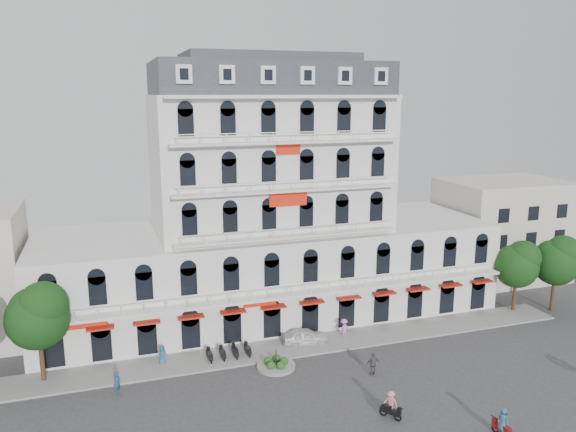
# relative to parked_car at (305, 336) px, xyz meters

# --- Properties ---
(ground) EXTENTS (120.00, 120.00, 0.00)m
(ground) POSITION_rel_parked_car_xyz_m (-0.85, -9.50, -0.71)
(ground) COLOR #38383A
(ground) RESTS_ON ground
(sidewalk) EXTENTS (53.00, 4.00, 0.16)m
(sidewalk) POSITION_rel_parked_car_xyz_m (-0.85, -0.50, -0.63)
(sidewalk) COLOR gray
(sidewalk) RESTS_ON ground
(main_building) EXTENTS (45.00, 15.00, 25.80)m
(main_building) POSITION_rel_parked_car_xyz_m (-0.85, 8.50, 9.25)
(main_building) COLOR silver
(main_building) RESTS_ON ground
(flank_building_east) EXTENTS (14.00, 10.00, 12.00)m
(flank_building_east) POSITION_rel_parked_car_xyz_m (29.15, 10.50, 5.29)
(flank_building_east) COLOR beige
(flank_building_east) RESTS_ON ground
(traffic_island) EXTENTS (3.20, 3.20, 1.60)m
(traffic_island) POSITION_rel_parked_car_xyz_m (-3.85, -3.50, -0.46)
(traffic_island) COLOR gray
(traffic_island) RESTS_ON ground
(parked_scooter_row) EXTENTS (4.40, 1.80, 1.10)m
(parked_scooter_row) POSITION_rel_parked_car_xyz_m (-7.20, -0.70, -0.71)
(parked_scooter_row) COLOR black
(parked_scooter_row) RESTS_ON ground
(tree_west_inner) EXTENTS (4.76, 4.76, 8.25)m
(tree_west_inner) POSITION_rel_parked_car_xyz_m (-21.80, -0.02, 4.97)
(tree_west_inner) COLOR #382314
(tree_west_inner) RESTS_ON ground
(tree_east_inner) EXTENTS (4.40, 4.37, 7.57)m
(tree_east_inner) POSITION_rel_parked_car_xyz_m (23.20, 0.48, 4.50)
(tree_east_inner) COLOR #382314
(tree_east_inner) RESTS_ON ground
(tree_east_outer) EXTENTS (4.65, 4.65, 8.05)m
(tree_east_outer) POSITION_rel_parked_car_xyz_m (27.20, -0.52, 4.84)
(tree_east_outer) COLOR #382314
(tree_east_outer) RESTS_ON ground
(parked_car) EXTENTS (4.39, 2.27, 1.43)m
(parked_car) POSITION_rel_parked_car_xyz_m (0.00, 0.00, 0.00)
(parked_car) COLOR silver
(parked_car) RESTS_ON ground
(rider_east) EXTENTS (0.66, 1.69, 2.11)m
(rider_east) POSITION_rel_parked_car_xyz_m (7.46, -17.31, 0.33)
(rider_east) COLOR maroon
(rider_east) RESTS_ON ground
(rider_center) EXTENTS (1.16, 1.45, 2.08)m
(rider_center) POSITION_rel_parked_car_xyz_m (1.52, -13.08, 0.37)
(rider_center) COLOR black
(rider_center) RESTS_ON ground
(pedestrian_left) EXTENTS (0.99, 0.86, 1.70)m
(pedestrian_left) POSITION_rel_parked_car_xyz_m (-12.69, 0.00, 0.14)
(pedestrian_left) COLOR #2A5D7E
(pedestrian_left) RESTS_ON ground
(pedestrian_mid) EXTENTS (1.16, 0.53, 1.94)m
(pedestrian_mid) POSITION_rel_parked_car_xyz_m (3.18, -7.11, 0.26)
(pedestrian_mid) COLOR #505157
(pedestrian_mid) RESTS_ON ground
(pedestrian_right) EXTENTS (1.39, 1.10, 1.88)m
(pedestrian_right) POSITION_rel_parked_car_xyz_m (3.78, 0.00, 0.22)
(pedestrian_right) COLOR pink
(pedestrian_right) RESTS_ON ground
(pedestrian_far) EXTENTS (0.79, 0.77, 1.84)m
(pedestrian_far) POSITION_rel_parked_car_xyz_m (-16.42, -3.87, 0.20)
(pedestrian_far) COLOR navy
(pedestrian_far) RESTS_ON ground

